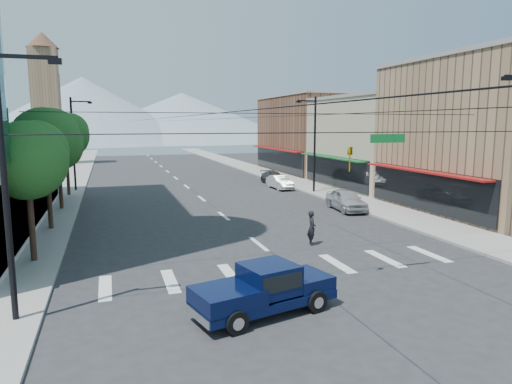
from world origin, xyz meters
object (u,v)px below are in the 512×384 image
parked_car_near (346,200)px  parked_car_far (274,178)px  pedestrian (312,228)px  parked_car_mid (280,182)px  pickup_truck (264,289)px

parked_car_near → parked_car_far: parked_car_near is taller
pedestrian → parked_car_mid: (5.98, 20.49, -0.26)m
parked_car_near → pedestrian: bearing=-123.3°
parked_car_mid → parked_car_near: bearing=-88.9°
parked_car_near → parked_car_far: (0.00, 16.01, -0.14)m
parked_car_far → pickup_truck: bearing=-110.6°
parked_car_mid → parked_car_far: (0.73, 3.79, -0.01)m
parked_car_mid → pedestrian: bearing=-108.6°
parked_car_far → parked_car_near: bearing=-89.9°
pickup_truck → pedestrian: 9.51m
parked_car_mid → parked_car_far: parked_car_mid is taller
pickup_truck → pedestrian: pedestrian is taller
pedestrian → parked_car_far: size_ratio=0.41×
pickup_truck → parked_car_far: (12.13, 32.09, -0.24)m
parked_car_far → parked_car_mid: bearing=-100.7°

